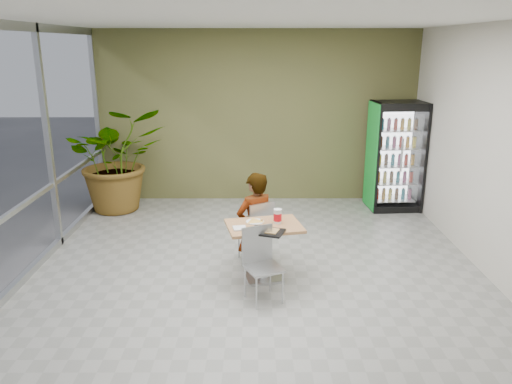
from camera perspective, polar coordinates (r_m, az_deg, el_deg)
ground at (r=6.58m, az=0.14°, el=-9.81°), size 7.00×7.00×0.00m
room_envelope at (r=6.05m, az=0.16°, el=3.91°), size 6.00×7.00×3.20m
storefront_frame at (r=6.74m, az=-26.35°, el=3.49°), size 0.10×7.00×3.20m
dining_table at (r=6.34m, az=0.92°, el=-5.58°), size 1.03×0.82×0.75m
chair_far at (r=6.86m, az=0.29°, el=-4.00°), size 0.54×0.54×0.88m
chair_near at (r=5.92m, az=0.50°, el=-7.48°), size 0.51×0.52×0.88m
seated_woman at (r=6.89m, az=-0.11°, el=-4.13°), size 0.69×0.63×1.58m
pizza_plate at (r=6.35m, az=-0.11°, el=-3.32°), size 0.31×0.23×0.03m
soda_cup at (r=6.29m, az=2.48°, el=-2.80°), size 0.11×0.11×0.19m
napkin_stack at (r=6.12m, az=-1.88°, el=-4.15°), size 0.18×0.18×0.02m
cafeteria_tray at (r=6.00m, az=1.24°, el=-4.56°), size 0.48×0.41×0.02m
beverage_fridge at (r=9.38m, az=15.65°, el=3.96°), size 0.94×0.74×1.96m
potted_plant at (r=9.32m, az=-15.58°, el=3.64°), size 2.13×2.01×1.88m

